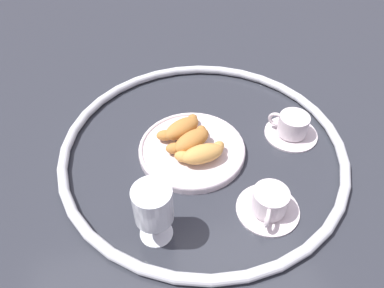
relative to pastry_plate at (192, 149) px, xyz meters
The scene contains 9 objects.
ground_plane 0.03m from the pastry_plate, ahead, with size 2.20×2.20×0.00m, color #2D3038.
table_chrome_rim 0.03m from the pastry_plate, ahead, with size 0.70×0.70×0.02m, color silver.
pastry_plate is the anchor object (origin of this frame).
croissant_large 0.06m from the pastry_plate, 72.15° to the right, with size 0.14×0.07×0.04m.
croissant_small 0.03m from the pastry_plate, 117.97° to the left, with size 0.12×0.10×0.04m.
croissant_extra 0.06m from the pastry_plate, 107.75° to the left, with size 0.12×0.10×0.04m.
coffee_cup_near 0.24m from the pastry_plate, 59.14° to the right, with size 0.14×0.14×0.06m.
coffee_cup_far 0.26m from the pastry_plate, ahead, with size 0.14×0.14×0.06m.
juice_glass_left 0.25m from the pastry_plate, 120.27° to the right, with size 0.08×0.08×0.14m.
Camera 1 is at (-0.16, -0.61, 0.66)m, focal length 34.15 mm.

